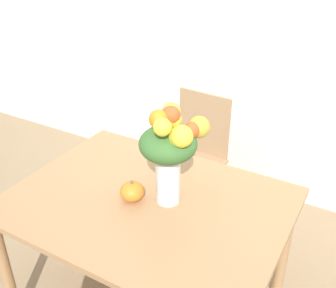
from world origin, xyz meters
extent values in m
cube|color=silver|center=(0.00, 1.44, 1.35)|extent=(8.00, 0.06, 2.70)
cube|color=#9E754C|center=(0.00, 0.00, 0.73)|extent=(1.33, 0.99, 0.03)
cylinder|color=#9E754C|center=(-0.60, -0.44, 0.36)|extent=(0.06, 0.06, 0.72)
cylinder|color=#9E754C|center=(-0.60, 0.44, 0.36)|extent=(0.06, 0.06, 0.72)
cylinder|color=#9E754C|center=(0.60, 0.44, 0.36)|extent=(0.06, 0.06, 0.72)
cylinder|color=silver|center=(0.09, 0.05, 0.88)|extent=(0.12, 0.12, 0.26)
cylinder|color=silver|center=(0.09, 0.05, 0.81)|extent=(0.10, 0.10, 0.12)
cylinder|color=#38662D|center=(0.11, 0.05, 0.91)|extent=(0.01, 0.01, 0.31)
cylinder|color=#38662D|center=(0.09, 0.07, 0.91)|extent=(0.01, 0.01, 0.31)
cylinder|color=#38662D|center=(0.07, 0.06, 0.91)|extent=(0.01, 0.01, 0.31)
cylinder|color=#38662D|center=(0.07, 0.04, 0.91)|extent=(0.01, 0.01, 0.31)
cylinder|color=#38662D|center=(0.09, 0.03, 0.91)|extent=(0.01, 0.00, 0.31)
ellipsoid|color=#38662D|center=(0.09, 0.05, 1.06)|extent=(0.27, 0.27, 0.16)
sphere|color=yellow|center=(0.08, 0.07, 1.18)|extent=(0.09, 0.09, 0.09)
sphere|color=#D64C23|center=(0.17, 0.12, 1.12)|extent=(0.07, 0.07, 0.07)
sphere|color=yellow|center=(0.09, 0.08, 1.17)|extent=(0.08, 0.08, 0.08)
sphere|color=orange|center=(0.06, 0.01, 1.19)|extent=(0.08, 0.08, 0.08)
sphere|color=#AD9E33|center=(0.18, 0.17, 1.12)|extent=(0.10, 0.10, 0.10)
sphere|color=yellow|center=(0.11, -0.05, 1.19)|extent=(0.08, 0.08, 0.08)
sphere|color=#D64C23|center=(0.09, 0.07, 1.19)|extent=(0.09, 0.09, 0.09)
sphere|color=yellow|center=(0.16, 0.01, 1.13)|extent=(0.09, 0.09, 0.09)
sphere|color=yellow|center=(0.03, 0.19, 1.15)|extent=(0.09, 0.09, 0.09)
sphere|color=yellow|center=(0.18, 0.00, 1.15)|extent=(0.10, 0.10, 0.10)
ellipsoid|color=orange|center=(-0.07, -0.03, 0.79)|extent=(0.12, 0.12, 0.09)
cylinder|color=brown|center=(-0.07, -0.03, 0.84)|extent=(0.02, 0.02, 0.02)
cube|color=#9E7A56|center=(-0.18, 0.80, 0.46)|extent=(0.45, 0.45, 0.02)
cylinder|color=#9E7A56|center=(-0.37, 0.65, 0.22)|extent=(0.04, 0.04, 0.45)
cylinder|color=#9E7A56|center=(-0.03, 0.62, 0.22)|extent=(0.04, 0.04, 0.45)
cylinder|color=#9E7A56|center=(-0.34, 0.99, 0.22)|extent=(0.04, 0.04, 0.45)
cylinder|color=#9E7A56|center=(0.00, 0.96, 0.22)|extent=(0.04, 0.04, 0.45)
cube|color=#9E7A56|center=(-0.17, 1.01, 0.70)|extent=(0.40, 0.05, 0.46)
camera|label=1|loc=(0.85, -1.29, 1.91)|focal=42.00mm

